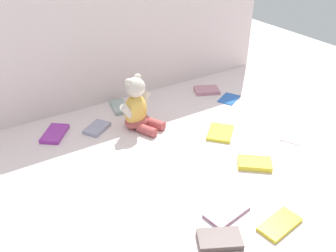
# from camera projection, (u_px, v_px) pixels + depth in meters

# --- Properties ---
(ground_plane) EXTENTS (3.20, 3.20, 0.00)m
(ground_plane) POSITION_uv_depth(u_px,v_px,m) (158.00, 135.00, 1.54)
(ground_plane) COLOR silver
(backdrop_drape) EXTENTS (1.70, 0.03, 0.64)m
(backdrop_drape) POSITION_uv_depth(u_px,v_px,m) (111.00, 34.00, 1.66)
(backdrop_drape) COLOR silver
(backdrop_drape) RESTS_ON ground_plane
(teddy_bear) EXTENTS (0.19, 0.20, 0.23)m
(teddy_bear) POSITION_uv_depth(u_px,v_px,m) (137.00, 109.00, 1.55)
(teddy_bear) COLOR #E5B24C
(teddy_bear) RESTS_ON ground_plane
(book_case_0) EXTENTS (0.14, 0.12, 0.02)m
(book_case_0) POSITION_uv_depth(u_px,v_px,m) (220.00, 239.00, 1.05)
(book_case_0) COLOR brown
(book_case_0) RESTS_ON ground_plane
(book_case_1) EXTENTS (0.14, 0.12, 0.01)m
(book_case_1) POSITION_uv_depth(u_px,v_px,m) (229.00, 98.00, 1.82)
(book_case_1) COLOR blue
(book_case_1) RESTS_ON ground_plane
(book_case_2) EXTENTS (0.15, 0.13, 0.02)m
(book_case_2) POSITION_uv_depth(u_px,v_px,m) (206.00, 90.00, 1.88)
(book_case_2) COLOR #B5778A
(book_case_2) RESTS_ON ground_plane
(book_case_3) EXTENTS (0.13, 0.12, 0.02)m
(book_case_3) POSITION_uv_depth(u_px,v_px,m) (97.00, 128.00, 1.57)
(book_case_3) COLOR #8D8DA7
(book_case_3) RESTS_ON ground_plane
(book_case_4) EXTENTS (0.15, 0.10, 0.01)m
(book_case_4) POSITION_uv_depth(u_px,v_px,m) (227.00, 212.00, 1.15)
(book_case_4) COLOR #A37693
(book_case_4) RESTS_ON ground_plane
(book_case_5) EXTENTS (0.14, 0.14, 0.02)m
(book_case_5) POSITION_uv_depth(u_px,v_px,m) (255.00, 163.00, 1.35)
(book_case_5) COLOR yellow
(book_case_5) RESTS_ON ground_plane
(book_case_6) EXTENTS (0.15, 0.09, 0.01)m
(book_case_6) POSITION_uv_depth(u_px,v_px,m) (280.00, 224.00, 1.10)
(book_case_6) COLOR yellow
(book_case_6) RESTS_ON ground_plane
(book_case_7) EXTENTS (0.15, 0.16, 0.02)m
(book_case_7) POSITION_uv_depth(u_px,v_px,m) (55.00, 134.00, 1.53)
(book_case_7) COLOR purple
(book_case_7) RESTS_ON ground_plane
(book_case_8) EXTENTS (0.16, 0.16, 0.01)m
(book_case_8) POSITION_uv_depth(u_px,v_px,m) (220.00, 133.00, 1.54)
(book_case_8) COLOR yellow
(book_case_8) RESTS_ON ground_plane
(book_case_9) EXTENTS (0.09, 0.14, 0.02)m
(book_case_9) POSITION_uv_depth(u_px,v_px,m) (119.00, 107.00, 1.73)
(book_case_9) COLOR #91A5A1
(book_case_9) RESTS_ON ground_plane
(book_case_10) EXTENTS (0.14, 0.13, 0.01)m
(book_case_10) POSITION_uv_depth(u_px,v_px,m) (293.00, 136.00, 1.53)
(book_case_10) COLOR white
(book_case_10) RESTS_ON ground_plane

